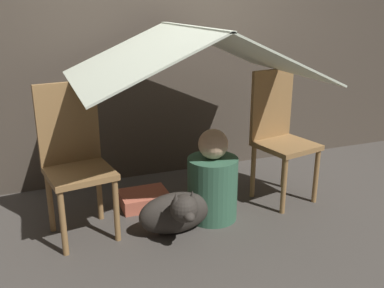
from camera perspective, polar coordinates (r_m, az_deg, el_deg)
name	(u,v)px	position (r m, az deg, el deg)	size (l,w,h in m)	color
ground_plane	(204,230)	(2.83, 1.58, -11.36)	(8.80, 8.80, 0.00)	#47423D
wall_back	(152,23)	(3.47, -5.30, 15.76)	(7.00, 0.05, 2.50)	#4C4238
chair_left	(75,156)	(2.71, -15.34, -1.58)	(0.43, 0.43, 0.95)	olive
chair_right	(279,132)	(3.18, 11.57, 1.62)	(0.45, 0.45, 0.95)	olive
sheet_canopy	(192,53)	(2.67, 0.00, 12.08)	(1.46, 1.11, 0.33)	silver
person_front	(212,182)	(2.88, 2.75, -5.14)	(0.34, 0.34, 0.63)	#38664C
dog	(177,212)	(2.70, -2.07, -9.05)	(0.47, 0.39, 0.36)	#332D28
floor_cushion	(144,199)	(3.14, -6.38, -7.30)	(0.34, 0.27, 0.10)	#CC664C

